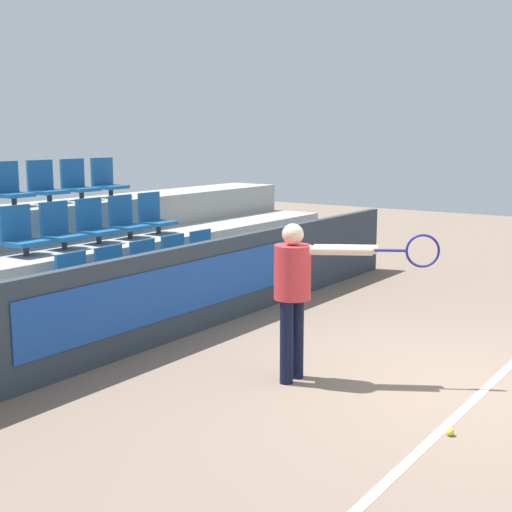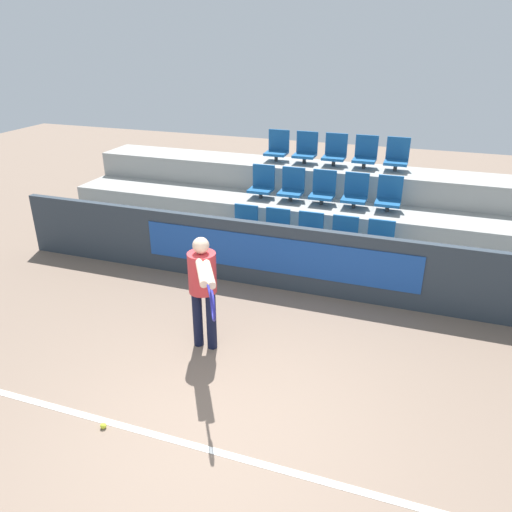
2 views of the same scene
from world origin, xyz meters
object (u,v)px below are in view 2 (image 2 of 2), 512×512
at_px(stadium_chair_8, 355,193).
at_px(stadium_chair_14, 397,157).
at_px(stadium_chair_0, 244,225).
at_px(stadium_chair_12, 335,152).
at_px(stadium_chair_13, 365,154).
at_px(stadium_chair_4, 380,242).
at_px(stadium_chair_9, 389,196).
at_px(stadium_chair_6, 292,187).
at_px(stadium_chair_3, 344,237).
at_px(stadium_chair_2, 309,233).
at_px(stadium_chair_5, 262,184).
at_px(stadium_chair_7, 323,190).
at_px(stadium_chair_1, 276,229).
at_px(tennis_ball, 103,426).
at_px(stadium_chair_10, 277,148).
at_px(tennis_player, 203,283).
at_px(stadium_chair_11, 306,150).

bearing_deg(stadium_chair_8, stadium_chair_14, 58.79).
height_order(stadium_chair_0, stadium_chair_12, stadium_chair_12).
bearing_deg(stadium_chair_13, stadium_chair_4, -73.14).
relative_size(stadium_chair_8, stadium_chair_13, 1.00).
bearing_deg(stadium_chair_9, stadium_chair_6, 180.00).
bearing_deg(stadium_chair_3, stadium_chair_2, 180.00).
xyz_separation_m(stadium_chair_2, stadium_chair_4, (1.16, 0.00, 0.00)).
distance_m(stadium_chair_5, stadium_chair_9, 2.32).
xyz_separation_m(stadium_chair_0, stadium_chair_14, (2.32, 1.92, 0.97)).
distance_m(stadium_chair_3, stadium_chair_4, 0.58).
height_order(stadium_chair_2, stadium_chair_7, stadium_chair_7).
xyz_separation_m(stadium_chair_3, stadium_chair_14, (0.58, 1.92, 0.97)).
relative_size(stadium_chair_1, stadium_chair_5, 1.00).
xyz_separation_m(stadium_chair_7, tennis_ball, (-1.14, -5.30, -1.19)).
bearing_deg(stadium_chair_4, stadium_chair_6, 151.18).
distance_m(stadium_chair_13, stadium_chair_14, 0.58).
relative_size(stadium_chair_4, stadium_chair_10, 1.00).
height_order(stadium_chair_1, stadium_chair_4, same).
distance_m(stadium_chair_4, tennis_ball, 4.97).
xyz_separation_m(stadium_chair_2, tennis_player, (-0.72, -2.66, 0.24)).
xyz_separation_m(stadium_chair_4, stadium_chair_12, (-1.16, 1.92, 0.97)).
distance_m(stadium_chair_5, stadium_chair_7, 1.16).
height_order(stadium_chair_1, stadium_chair_2, same).
xyz_separation_m(stadium_chair_6, stadium_chair_8, (1.16, 0.00, 0.00)).
bearing_deg(stadium_chair_10, stadium_chair_7, -39.53).
distance_m(stadium_chair_12, tennis_ball, 6.58).
xyz_separation_m(stadium_chair_0, stadium_chair_4, (2.32, 0.00, 0.00)).
relative_size(stadium_chair_2, stadium_chair_6, 1.00).
xyz_separation_m(stadium_chair_1, stadium_chair_6, (0.00, 0.96, 0.48)).
xyz_separation_m(stadium_chair_8, stadium_chair_11, (-1.16, 0.96, 0.48)).
bearing_deg(stadium_chair_11, stadium_chair_9, -28.82).
bearing_deg(stadium_chair_11, stadium_chair_12, 0.00).
relative_size(stadium_chair_10, tennis_player, 0.38).
xyz_separation_m(stadium_chair_0, stadium_chair_11, (0.58, 1.92, 0.97)).
height_order(stadium_chair_4, stadium_chair_8, stadium_chair_8).
distance_m(stadium_chair_9, stadium_chair_12, 1.58).
distance_m(stadium_chair_8, stadium_chair_12, 1.22).
xyz_separation_m(stadium_chair_7, stadium_chair_14, (1.16, 0.96, 0.48)).
distance_m(stadium_chair_5, tennis_player, 3.65).
distance_m(stadium_chair_8, stadium_chair_14, 1.22).
distance_m(stadium_chair_4, stadium_chair_14, 2.15).
bearing_deg(stadium_chair_3, stadium_chair_12, 106.86).
bearing_deg(stadium_chair_11, stadium_chair_1, -90.00).
height_order(stadium_chair_9, stadium_chair_11, stadium_chair_11).
relative_size(stadium_chair_0, stadium_chair_14, 1.00).
bearing_deg(stadium_chair_14, stadium_chair_13, 180.00).
distance_m(stadium_chair_2, stadium_chair_11, 2.22).
distance_m(stadium_chair_12, tennis_player, 4.69).
bearing_deg(stadium_chair_6, stadium_chair_9, 0.00).
xyz_separation_m(stadium_chair_7, stadium_chair_13, (0.58, 0.96, 0.48)).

